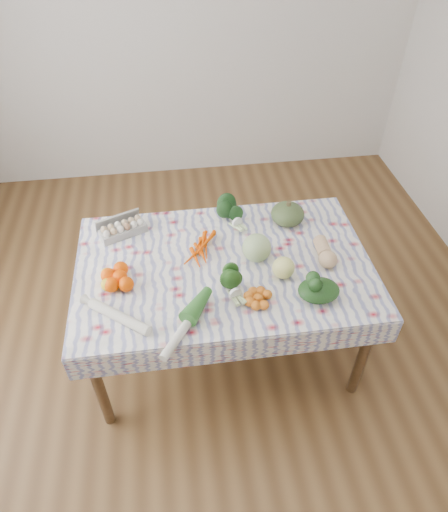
# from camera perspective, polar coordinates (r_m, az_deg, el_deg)

# --- Properties ---
(ground) EXTENTS (4.50, 4.50, 0.00)m
(ground) POSITION_cam_1_polar(r_m,az_deg,el_deg) (3.14, 0.00, -11.04)
(ground) COLOR brown
(ground) RESTS_ON ground
(wall_back) EXTENTS (4.00, 0.04, 2.80)m
(wall_back) POSITION_cam_1_polar(r_m,az_deg,el_deg) (4.25, -4.71, 27.12)
(wall_back) COLOR silver
(wall_back) RESTS_ON ground
(dining_table) EXTENTS (1.60, 1.00, 0.75)m
(dining_table) POSITION_cam_1_polar(r_m,az_deg,el_deg) (2.63, 0.00, -2.27)
(dining_table) COLOR brown
(dining_table) RESTS_ON ground
(tablecloth) EXTENTS (1.66, 1.06, 0.01)m
(tablecloth) POSITION_cam_1_polar(r_m,az_deg,el_deg) (2.57, 0.00, -1.05)
(tablecloth) COLOR white
(tablecloth) RESTS_ON dining_table
(egg_carton) EXTENTS (0.30, 0.21, 0.07)m
(egg_carton) POSITION_cam_1_polar(r_m,az_deg,el_deg) (2.80, -12.51, 3.25)
(egg_carton) COLOR #A7A7A3
(egg_carton) RESTS_ON tablecloth
(carrot_bunch) EXTENTS (0.26, 0.25, 0.04)m
(carrot_bunch) POSITION_cam_1_polar(r_m,az_deg,el_deg) (2.63, -2.76, 0.86)
(carrot_bunch) COLOR #E74D00
(carrot_bunch) RESTS_ON tablecloth
(kale_bunch) EXTENTS (0.21, 0.20, 0.15)m
(kale_bunch) POSITION_cam_1_polar(r_m,az_deg,el_deg) (2.80, 1.14, 5.36)
(kale_bunch) COLOR #183C17
(kale_bunch) RESTS_ON tablecloth
(kabocha_squash) EXTENTS (0.23, 0.23, 0.13)m
(kabocha_squash) POSITION_cam_1_polar(r_m,az_deg,el_deg) (2.83, 7.95, 5.23)
(kabocha_squash) COLOR #42562C
(kabocha_squash) RESTS_ON tablecloth
(cabbage) EXTENTS (0.19, 0.19, 0.16)m
(cabbage) POSITION_cam_1_polar(r_m,az_deg,el_deg) (2.55, 4.11, 1.02)
(cabbage) COLOR #9BBA78
(cabbage) RESTS_ON tablecloth
(butternut_squash) EXTENTS (0.11, 0.23, 0.10)m
(butternut_squash) POSITION_cam_1_polar(r_m,az_deg,el_deg) (2.63, 12.53, 0.56)
(butternut_squash) COLOR tan
(butternut_squash) RESTS_ON tablecloth
(orange_cluster) EXTENTS (0.31, 0.31, 0.09)m
(orange_cluster) POSITION_cam_1_polar(r_m,az_deg,el_deg) (2.50, -12.91, -2.58)
(orange_cluster) COLOR #F74D00
(orange_cluster) RESTS_ON tablecloth
(broccoli) EXTENTS (0.20, 0.20, 0.12)m
(broccoli) POSITION_cam_1_polar(r_m,az_deg,el_deg) (2.38, 0.93, -3.50)
(broccoli) COLOR #204C16
(broccoli) RESTS_ON tablecloth
(mandarin_cluster) EXTENTS (0.24, 0.24, 0.06)m
(mandarin_cluster) POSITION_cam_1_polar(r_m,az_deg,el_deg) (2.36, 4.33, -5.20)
(mandarin_cluster) COLOR orange
(mandarin_cluster) RESTS_ON tablecloth
(grapefruit) EXTENTS (0.16, 0.16, 0.12)m
(grapefruit) POSITION_cam_1_polar(r_m,az_deg,el_deg) (2.48, 7.44, -1.46)
(grapefruit) COLOR #E2E577
(grapefruit) RESTS_ON tablecloth
(spinach_bag) EXTENTS (0.27, 0.24, 0.10)m
(spinach_bag) POSITION_cam_1_polar(r_m,az_deg,el_deg) (2.41, 11.76, -4.23)
(spinach_bag) COLOR #153312
(spinach_bag) RESTS_ON tablecloth
(daikon) EXTENTS (0.33, 0.28, 0.05)m
(daikon) POSITION_cam_1_polar(r_m,az_deg,el_deg) (2.33, -12.97, -7.39)
(daikon) COLOR silver
(daikon) RESTS_ON tablecloth
(leek) EXTENTS (0.29, 0.39, 0.05)m
(leek) POSITION_cam_1_polar(r_m,az_deg,el_deg) (2.25, -4.72, -8.53)
(leek) COLOR silver
(leek) RESTS_ON tablecloth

